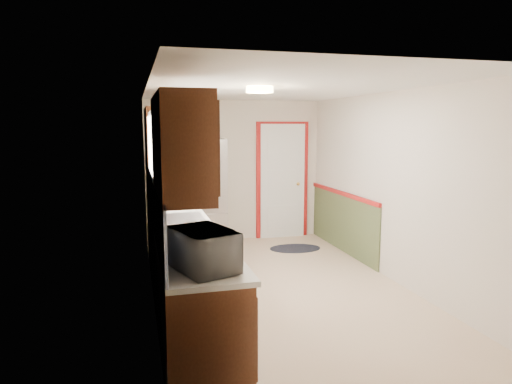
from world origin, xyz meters
TOP-DOWN VIEW (x-y plane):
  - room_shell at (0.00, 0.00)m, footprint 3.20×5.20m
  - kitchen_run at (-1.24, -0.29)m, footprint 0.63×4.00m
  - back_wall_trim at (0.99, 2.21)m, footprint 1.12×2.30m
  - ceiling_fixture at (-0.30, -0.20)m, footprint 0.30×0.30m
  - microwave at (-1.20, -1.95)m, footprint 0.46×0.61m
  - refrigerator at (-0.68, 1.82)m, footprint 0.78×0.77m
  - rug at (0.80, 1.63)m, footprint 0.87×0.61m
  - cooktop at (-1.19, 1.39)m, footprint 0.54×0.65m

SIDE VIEW (x-z plane):
  - rug at x=0.80m, z-range 0.00..0.01m
  - kitchen_run at x=-1.24m, z-range -0.29..1.91m
  - refrigerator at x=-0.68m, z-range 0.00..1.77m
  - back_wall_trim at x=0.99m, z-range -0.15..1.93m
  - cooktop at x=-1.19m, z-range 0.94..0.96m
  - microwave at x=-1.20m, z-range 0.94..1.30m
  - room_shell at x=0.00m, z-range -0.06..2.46m
  - ceiling_fixture at x=-0.30m, z-range 2.33..2.39m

